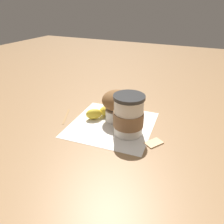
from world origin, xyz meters
The scene contains 7 objects.
ground_plane centered at (0.00, 0.00, 0.00)m, with size 3.00×3.00×0.00m, color #936D47.
paper_napkin centered at (0.00, 0.00, 0.00)m, with size 0.26×0.26×0.00m, color white.
coffee_cup centered at (-0.07, 0.03, 0.06)m, with size 0.09×0.09×0.12m.
muffin centered at (0.00, -0.04, 0.06)m, with size 0.10×0.10×0.10m.
banana centered at (0.04, -0.08, 0.02)m, with size 0.10×0.21×0.04m.
sugar_packet centered at (-0.15, 0.05, 0.00)m, with size 0.05×0.03×0.01m, color #E0B27F.
wooden_stirrer centered at (0.17, 0.02, 0.00)m, with size 0.11×0.01×0.00m, color #9E7547.
Camera 1 is at (-0.26, 0.57, 0.37)m, focal length 35.00 mm.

